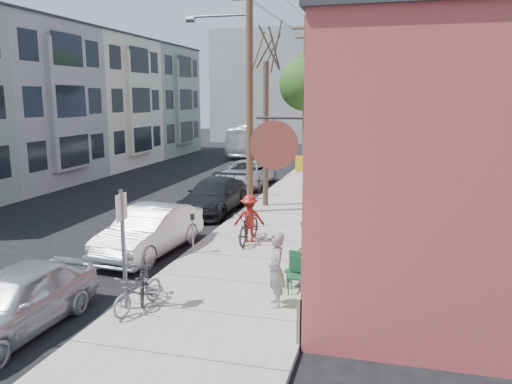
% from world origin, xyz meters
% --- Properties ---
extents(ground, '(120.00, 120.00, 0.00)m').
position_xyz_m(ground, '(0.00, 0.00, 0.00)').
color(ground, black).
extents(sidewalk, '(4.50, 58.00, 0.15)m').
position_xyz_m(sidewalk, '(4.25, 11.00, 0.07)').
color(sidewalk, '#A09B94').
rests_on(sidewalk, ground).
extents(cafe_building, '(6.60, 20.20, 6.61)m').
position_xyz_m(cafe_building, '(8.99, 4.99, 3.30)').
color(cafe_building, '#B04141').
rests_on(cafe_building, ground).
extents(apartment_row, '(6.30, 32.00, 9.00)m').
position_xyz_m(apartment_row, '(-11.85, 14.00, 4.50)').
color(apartment_row, gray).
rests_on(apartment_row, ground).
extents(end_cap_building, '(18.00, 8.00, 12.00)m').
position_xyz_m(end_cap_building, '(-2.00, 42.00, 6.00)').
color(end_cap_building, '#9B9B96').
rests_on(end_cap_building, ground).
extents(sign_post, '(0.07, 0.45, 2.80)m').
position_xyz_m(sign_post, '(2.35, -4.33, 1.83)').
color(sign_post, slate).
rests_on(sign_post, sidewalk).
extents(parking_meter_near, '(0.14, 0.14, 1.24)m').
position_xyz_m(parking_meter_near, '(2.25, 0.01, 0.98)').
color(parking_meter_near, slate).
rests_on(parking_meter_near, sidewalk).
extents(parking_meter_far, '(0.14, 0.14, 1.24)m').
position_xyz_m(parking_meter_far, '(2.25, 9.35, 0.98)').
color(parking_meter_far, slate).
rests_on(parking_meter_far, sidewalk).
extents(utility_pole_near, '(3.57, 0.28, 10.00)m').
position_xyz_m(utility_pole_near, '(2.39, 5.95, 5.41)').
color(utility_pole_near, '#503A28').
rests_on(utility_pole_near, sidewalk).
extents(utility_pole_far, '(1.80, 0.28, 10.00)m').
position_xyz_m(utility_pole_far, '(2.45, 19.83, 5.34)').
color(utility_pole_far, '#503A28').
rests_on(utility_pole_far, sidewalk).
extents(tree_bare, '(0.24, 0.24, 6.28)m').
position_xyz_m(tree_bare, '(2.80, 7.32, 3.29)').
color(tree_bare, '#44392C').
rests_on(tree_bare, sidewalk).
extents(tree_leafy_mid, '(3.30, 3.30, 7.20)m').
position_xyz_m(tree_leafy_mid, '(2.80, 17.79, 5.67)').
color(tree_leafy_mid, '#44392C').
rests_on(tree_leafy_mid, sidewalk).
extents(tree_leafy_far, '(4.04, 4.04, 8.96)m').
position_xyz_m(tree_leafy_far, '(2.80, 25.33, 7.06)').
color(tree_leafy_far, '#44392C').
rests_on(tree_leafy_far, sidewalk).
extents(patio_chair_a, '(0.61, 0.61, 0.88)m').
position_xyz_m(patio_chair_a, '(5.87, -1.99, 0.59)').
color(patio_chair_a, '#13462A').
rests_on(patio_chair_a, sidewalk).
extents(patio_chair_b, '(0.51, 0.51, 0.88)m').
position_xyz_m(patio_chair_b, '(5.99, -2.39, 0.59)').
color(patio_chair_b, '#13462A').
rests_on(patio_chair_b, sidewalk).
extents(patron_grey, '(0.65, 0.76, 1.76)m').
position_xyz_m(patron_grey, '(5.63, -3.27, 1.03)').
color(patron_grey, gray).
rests_on(patron_grey, sidewalk).
extents(patron_green, '(0.69, 0.87, 1.73)m').
position_xyz_m(patron_green, '(6.10, -1.80, 1.02)').
color(patron_green, '#327D42').
rests_on(patron_green, sidewalk).
extents(cyclist, '(1.16, 0.87, 1.60)m').
position_xyz_m(cyclist, '(3.63, 1.63, 0.95)').
color(cyclist, maroon).
rests_on(cyclist, sidewalk).
extents(cyclist_bike, '(0.74, 2.05, 1.07)m').
position_xyz_m(cyclist_bike, '(3.63, 1.63, 0.69)').
color(cyclist_bike, black).
rests_on(cyclist_bike, sidewalk).
extents(parked_bike_a, '(1.12, 1.80, 1.05)m').
position_xyz_m(parked_bike_a, '(2.48, -3.71, 0.67)').
color(parked_bike_a, black).
rests_on(parked_bike_a, sidewalk).
extents(parked_bike_b, '(0.90, 1.73, 0.87)m').
position_xyz_m(parked_bike_b, '(2.65, -4.28, 0.58)').
color(parked_bike_b, slate).
rests_on(parked_bike_b, sidewalk).
extents(car_0, '(1.75, 4.21, 1.42)m').
position_xyz_m(car_0, '(0.51, -5.71, 0.71)').
color(car_0, '#ADB0B5').
rests_on(car_0, ground).
extents(car_1, '(1.96, 4.69, 1.51)m').
position_xyz_m(car_1, '(0.80, -0.03, 0.75)').
color(car_1, '#BABCC3').
rests_on(car_1, ground).
extents(car_2, '(2.01, 4.93, 1.43)m').
position_xyz_m(car_2, '(0.80, 6.06, 0.71)').
color(car_2, black).
rests_on(car_2, ground).
extents(car_3, '(2.57, 5.24, 1.43)m').
position_xyz_m(car_3, '(0.42, 12.55, 0.72)').
color(car_3, '#B0B2B9').
rests_on(car_3, ground).
extents(bus, '(2.45, 9.69, 2.69)m').
position_xyz_m(bus, '(-3.08, 27.74, 1.34)').
color(bus, white).
rests_on(bus, ground).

